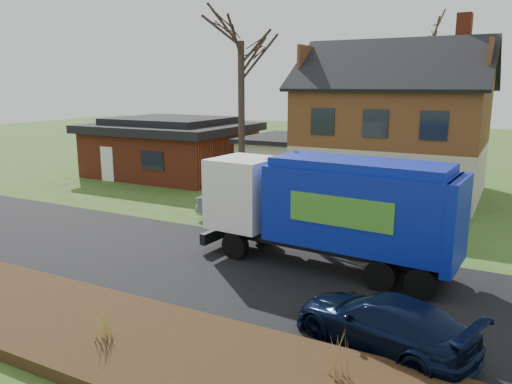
% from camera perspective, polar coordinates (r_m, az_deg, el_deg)
% --- Properties ---
extents(ground, '(120.00, 120.00, 0.00)m').
position_cam_1_polar(ground, '(16.33, -3.49, -8.59)').
color(ground, '#38531B').
rests_on(ground, ground).
extents(road, '(80.00, 7.00, 0.02)m').
position_cam_1_polar(road, '(16.33, -3.50, -8.56)').
color(road, black).
rests_on(road, ground).
extents(mulch_verge, '(80.00, 3.50, 0.30)m').
position_cam_1_polar(mulch_verge, '(12.46, -16.74, -15.29)').
color(mulch_verge, black).
rests_on(mulch_verge, ground).
extents(main_house, '(12.95, 8.95, 9.26)m').
position_cam_1_polar(main_house, '(27.75, 14.41, 8.20)').
color(main_house, beige).
rests_on(main_house, ground).
extents(ranch_house, '(9.80, 8.20, 3.70)m').
position_cam_1_polar(ranch_house, '(33.05, -9.65, 5.13)').
color(ranch_house, '#943920').
rests_on(ranch_house, ground).
extents(garbage_truck, '(8.49, 2.86, 3.58)m').
position_cam_1_polar(garbage_truck, '(15.86, 8.60, -1.54)').
color(garbage_truck, black).
rests_on(garbage_truck, ground).
extents(silver_sedan, '(4.30, 1.57, 1.41)m').
position_cam_1_polar(silver_sedan, '(21.27, -1.17, -1.63)').
color(silver_sedan, '#929499').
rests_on(silver_sedan, ground).
extents(navy_wagon, '(4.52, 2.89, 1.22)m').
position_cam_1_polar(navy_wagon, '(11.82, 14.29, -14.22)').
color(navy_wagon, black).
rests_on(navy_wagon, ground).
extents(tree_front_west, '(3.65, 3.65, 10.84)m').
position_cam_1_polar(tree_front_west, '(24.80, -1.75, 19.49)').
color(tree_front_west, '#382921').
rests_on(tree_front_west, ground).
extents(tree_back, '(3.58, 3.58, 11.32)m').
position_cam_1_polar(tree_back, '(35.11, 19.27, 17.53)').
color(tree_back, '#433428').
rests_on(tree_back, ground).
extents(grass_clump_mid, '(0.32, 0.26, 0.89)m').
position_cam_1_polar(grass_clump_mid, '(11.74, -17.11, -13.84)').
color(grass_clump_mid, '#A8984A').
rests_on(grass_clump_mid, mulch_verge).
extents(grass_clump_east, '(0.34, 0.28, 0.86)m').
position_cam_1_polar(grass_clump_east, '(10.15, 9.38, -17.91)').
color(grass_clump_east, '#A68049').
rests_on(grass_clump_east, mulch_verge).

